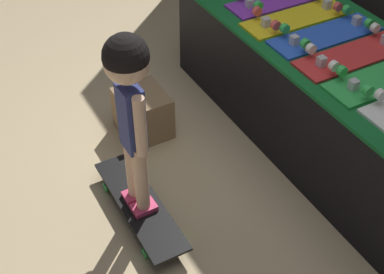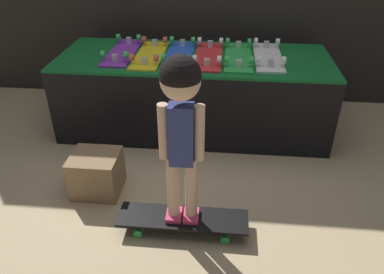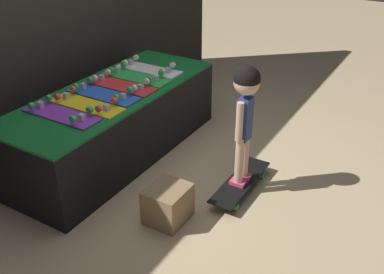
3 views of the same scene
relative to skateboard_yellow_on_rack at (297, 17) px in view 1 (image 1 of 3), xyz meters
name	(u,v)px [view 1 (image 1 of 3)]	position (x,y,z in m)	size (l,w,h in m)	color
ground_plane	(244,165)	(0.35, -0.54, -0.64)	(16.00, 16.00, 0.00)	tan
display_rack	(330,93)	(0.35, 0.02, -0.33)	(2.15, 0.82, 0.63)	black
skateboard_yellow_on_rack	(297,17)	(0.00, 0.00, 0.00)	(0.21, 0.66, 0.09)	yellow
skateboard_blue_on_rack	(326,34)	(0.23, 0.02, 0.00)	(0.21, 0.66, 0.09)	blue
skateboard_red_on_rack	(354,54)	(0.46, 0.02, 0.00)	(0.21, 0.66, 0.09)	red
skateboard_on_floor	(140,205)	(0.40, -1.21, -0.57)	(0.76, 0.20, 0.09)	black
child	(129,95)	(0.40, -1.21, 0.13)	(0.24, 0.20, 0.98)	#E03D6B
storage_box	(143,113)	(-0.21, -0.91, -0.51)	(0.31, 0.28, 0.28)	#8E704C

